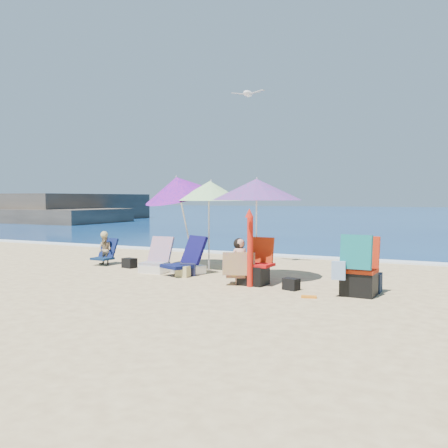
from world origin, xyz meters
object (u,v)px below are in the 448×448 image
at_px(umbrella_turquoise, 257,190).
at_px(camp_chair_left, 255,271).
at_px(chair_navy, 188,264).
at_px(camp_chair_right, 358,273).
at_px(chair_rainbow, 156,263).
at_px(umbrella_striped, 210,191).
at_px(seagull, 248,94).
at_px(furled_umbrella, 250,244).
at_px(person_left, 105,249).
at_px(person_center, 240,262).
at_px(umbrella_blue, 178,187).

distance_m(umbrella_turquoise, camp_chair_left, 1.60).
xyz_separation_m(chair_navy, camp_chair_left, (1.80, -0.58, 0.05)).
xyz_separation_m(umbrella_turquoise, chair_navy, (-1.63, 0.12, -1.57)).
relative_size(chair_navy, camp_chair_right, 1.06).
xyz_separation_m(chair_rainbow, camp_chair_left, (2.57, -0.52, 0.06)).
relative_size(umbrella_striped, seagull, 2.56).
relative_size(furled_umbrella, person_left, 1.76).
xyz_separation_m(furled_umbrella, person_center, (-0.26, 0.11, -0.37)).
height_order(chair_navy, person_center, person_center).
relative_size(umbrella_blue, chair_navy, 2.10).
relative_size(chair_navy, person_center, 1.24).
bearing_deg(chair_rainbow, seagull, 44.63).
distance_m(umbrella_striped, chair_rainbow, 2.00).
xyz_separation_m(umbrella_blue, camp_chair_right, (4.45, -1.62, -1.50)).
distance_m(umbrella_blue, seagull, 2.68).
bearing_deg(camp_chair_right, umbrella_blue, 160.04).
xyz_separation_m(umbrella_turquoise, chair_rainbow, (-2.40, 0.06, -1.59)).
bearing_deg(camp_chair_right, umbrella_striped, 156.08).
height_order(umbrella_blue, furled_umbrella, umbrella_blue).
distance_m(chair_rainbow, seagull, 4.37).
xyz_separation_m(furled_umbrella, seagull, (-1.05, 2.32, 3.22)).
distance_m(umbrella_turquoise, umbrella_striped, 1.75).
height_order(umbrella_turquoise, umbrella_striped, umbrella_striped).
bearing_deg(seagull, furled_umbrella, -65.54).
relative_size(umbrella_turquoise, chair_rainbow, 2.94).
relative_size(umbrella_blue, camp_chair_left, 2.59).
xyz_separation_m(furled_umbrella, chair_rainbow, (-2.58, 0.81, -0.59)).
distance_m(umbrella_blue, chair_rainbow, 1.87).
bearing_deg(furled_umbrella, person_left, 163.93).
height_order(camp_chair_right, seagull, seagull).
distance_m(umbrella_striped, camp_chair_right, 4.21).
height_order(umbrella_blue, camp_chair_left, umbrella_blue).
distance_m(umbrella_turquoise, camp_chair_right, 2.64).
bearing_deg(umbrella_turquoise, person_center, -96.94).
xyz_separation_m(chair_rainbow, camp_chair_right, (4.52, -0.77, 0.17)).
relative_size(furled_umbrella, camp_chair_left, 1.63).
bearing_deg(umbrella_turquoise, camp_chair_left, -70.22).
xyz_separation_m(umbrella_striped, person_center, (1.43, -1.53, -1.36)).
relative_size(chair_rainbow, seagull, 0.95).
height_order(chair_navy, person_left, person_left).
bearing_deg(person_left, camp_chair_right, -10.95).
height_order(umbrella_turquoise, camp_chair_right, umbrella_turquoise).
bearing_deg(chair_rainbow, camp_chair_left, -11.55).
bearing_deg(camp_chair_left, furled_umbrella, -86.98).
height_order(chair_navy, camp_chair_right, camp_chair_right).
relative_size(camp_chair_right, person_center, 1.18).
height_order(camp_chair_left, person_left, camp_chair_left).
bearing_deg(furled_umbrella, camp_chair_right, 1.15).
distance_m(umbrella_blue, person_center, 3.09).
relative_size(furled_umbrella, chair_navy, 1.32).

